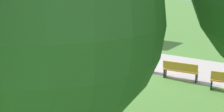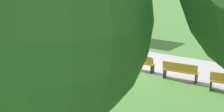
{
  "view_description": "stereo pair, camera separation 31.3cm",
  "coord_description": "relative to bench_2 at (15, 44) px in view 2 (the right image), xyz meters",
  "views": [
    {
      "loc": [
        7.17,
        -11.85,
        4.4
      ],
      "look_at": [
        0.0,
        -0.87,
        0.8
      ],
      "focal_mm": 42.57,
      "sensor_mm": 36.0,
      "label": 1
    },
    {
      "loc": [
        7.43,
        -11.67,
        4.4
      ],
      "look_at": [
        0.0,
        -0.87,
        0.8
      ],
      "focal_mm": 42.57,
      "sensor_mm": 36.0,
      "label": 2
    }
  ],
  "objects": [
    {
      "name": "ground_plane",
      "position": [
        7.9,
        0.96,
        -0.47
      ],
      "size": [
        120.0,
        120.0,
        0.0
      ],
      "primitive_type": "plane",
      "color": "#477A33"
    },
    {
      "name": "path_paving",
      "position": [
        7.9,
        2.73,
        -0.46
      ],
      "size": [
        39.26,
        4.08,
        0.01
      ],
      "primitive_type": "cube",
      "color": "#A39E99",
      "rests_on": "ground"
    },
    {
      "name": "bench_2",
      "position": [
        0.0,
        0.0,
        0.0
      ],
      "size": [
        1.67,
        0.82,
        0.89
      ],
      "rotation": [
        0.0,
        0.0,
        -0.23
      ],
      "color": "orange",
      "rests_on": "ground"
    },
    {
      "name": "bench_3",
      "position": [
        2.23,
        0.44,
        0.0
      ],
      "size": [
        1.66,
        0.73,
        0.89
      ],
      "rotation": [
        0.0,
        0.0,
        -0.16
      ],
      "color": "orange",
      "rests_on": "ground"
    },
    {
      "name": "bench_4",
      "position": [
        4.49,
        0.73,
        0.0
      ],
      "size": [
        1.65,
        0.63,
        0.89
      ],
      "rotation": [
        0.0,
        0.0,
        -0.1
      ],
      "color": "orange",
      "rests_on": "ground"
    },
    {
      "name": "bench_5",
      "position": [
        6.76,
        0.88,
        0.0
      ],
      "size": [
        1.62,
        0.52,
        0.89
      ],
      "rotation": [
        0.0,
        0.0,
        -0.03
      ],
      "color": "orange",
      "rests_on": "ground"
    },
    {
      "name": "bench_6",
      "position": [
        9.04,
        0.88,
        0.0
      ],
      "size": [
        1.62,
        0.52,
        0.89
      ],
      "rotation": [
        0.0,
        0.0,
        0.03
      ],
      "color": "orange",
      "rests_on": "ground"
    },
    {
      "name": "bench_7",
      "position": [
        11.31,
        0.73,
        0.0
      ],
      "size": [
        1.65,
        0.63,
        0.89
      ],
      "rotation": [
        0.0,
        0.0,
        0.1
      ],
      "color": "orange",
      "rests_on": "ground"
    },
    {
      "name": "tree_2",
      "position": [
        11.67,
        -7.65,
        3.31
      ],
      "size": [
        3.99,
        3.99,
        5.78
      ],
      "color": "brown",
      "rests_on": "ground"
    },
    {
      "name": "lamp_post",
      "position": [
        3.37,
        1.56,
        2.2
      ],
      "size": [
        0.32,
        0.32,
        3.81
      ],
      "color": "black",
      "rests_on": "ground"
    },
    {
      "name": "kiosk",
      "position": [
        2.44,
        7.11,
        1.17
      ],
      "size": [
        3.76,
        3.2,
        3.2
      ],
      "rotation": [
        0.0,
        0.0,
        -0.05
      ],
      "color": "#4C515B",
      "rests_on": "ground"
    }
  ]
}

